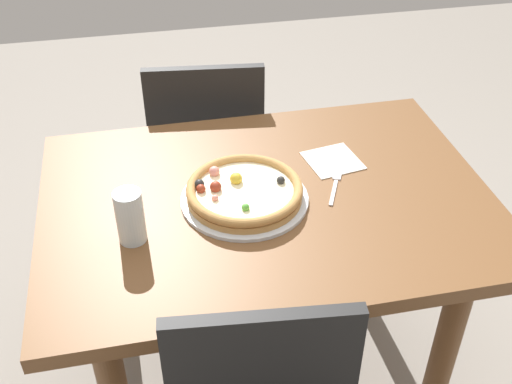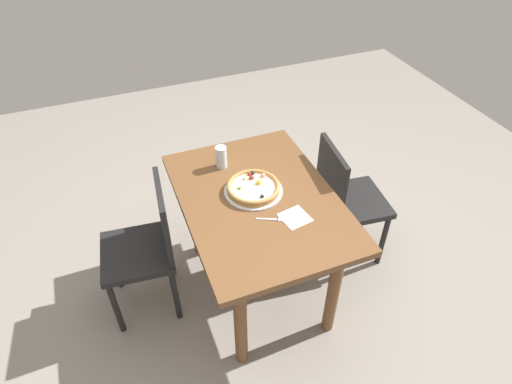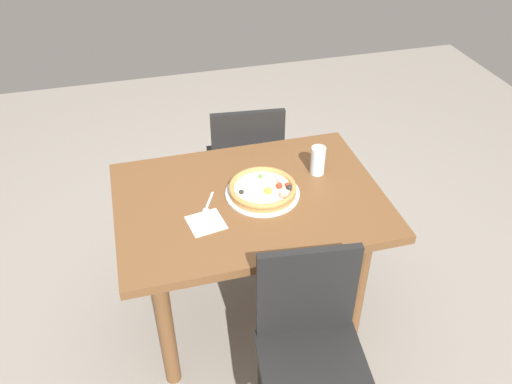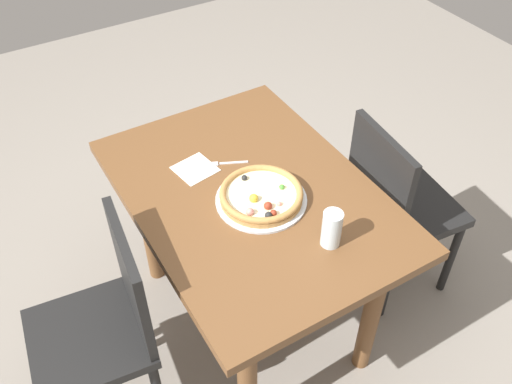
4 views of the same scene
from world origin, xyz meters
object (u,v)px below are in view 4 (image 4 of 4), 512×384
Objects in this scene: chair_far at (106,325)px; fork at (223,163)px; pizza at (261,195)px; dining_table at (251,215)px; napkin at (195,169)px; chair_near at (396,205)px; drinking_glass at (332,229)px; plate at (261,200)px.

fork is (0.26, -0.61, 0.27)m from chair_far.
dining_table is at bearing 5.91° from pizza.
chair_far is at bearing 48.22° from fork.
napkin is at bearing 11.38° from fork.
pizza is (0.07, 0.62, 0.30)m from chair_near.
chair_far is 0.84m from drinking_glass.
dining_table is 0.14m from plate.
chair_near is 0.77m from fork.
chair_near reaches higher than napkin.
plate is 2.33× the size of napkin.
chair_near is 1.26m from chair_far.
chair_far is 6.41× the size of napkin.
drinking_glass reaches higher than chair_near.
napkin is (0.27, 0.13, -0.00)m from plate.
dining_table is 7.39× the size of fork.
chair_far is at bearing 96.96° from dining_table.
plate is at bearing -90.86° from chair_near.
chair_far is 5.74× the size of fork.
dining_table is 3.54× the size of plate.
plate is at bearing -173.09° from dining_table.
napkin is at bearing 21.28° from drinking_glass.
drinking_glass reaches higher than napkin.
napkin is (0.21, 0.12, 0.13)m from dining_table.
chair_near is 0.69m from pizza.
fork is 0.55m from drinking_glass.
fork is (0.25, 0.02, -0.00)m from plate.
plate is at bearing -81.95° from chair_far.
fork is at bearing 4.33° from dining_table.
plate is 0.03m from pizza.
pizza is (-0.06, -0.01, 0.15)m from dining_table.
fork reaches higher than napkin.
fork is at bearing 11.96° from drinking_glass.
chair_near is 2.75× the size of plate.
pizza is at bearing -82.09° from chair_far.
chair_near is at bearing 178.11° from fork.
dining_table is at bearing -96.17° from chair_near.
drinking_glass is (-0.21, 0.53, 0.34)m from chair_near.
pizza is at bearing -155.53° from napkin.
pizza reaches higher than dining_table.
napkin is at bearing 24.47° from pizza.
fork is at bearing 4.72° from pizza.
pizza reaches higher than plate.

